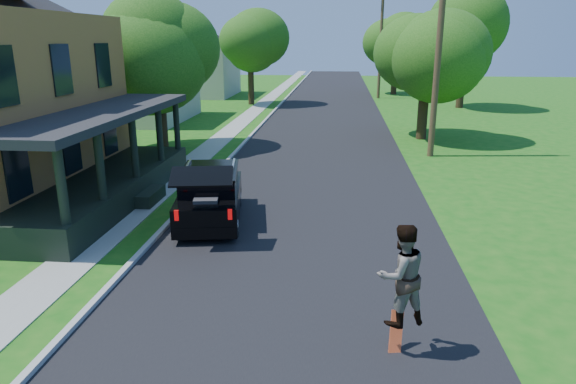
# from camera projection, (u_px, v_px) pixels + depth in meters

# --- Properties ---
(ground) EXTENTS (140.00, 140.00, 0.00)m
(ground) POSITION_uv_depth(u_px,v_px,m) (291.00, 294.00, 11.23)
(ground) COLOR #155C12
(ground) RESTS_ON ground
(street) EXTENTS (8.00, 120.00, 0.02)m
(street) POSITION_uv_depth(u_px,v_px,m) (323.00, 133.00, 30.30)
(street) COLOR black
(street) RESTS_ON ground
(curb) EXTENTS (0.15, 120.00, 0.12)m
(curb) POSITION_uv_depth(u_px,v_px,m) (255.00, 132.00, 30.68)
(curb) COLOR #A6A6A1
(curb) RESTS_ON ground
(sidewalk) EXTENTS (1.30, 120.00, 0.03)m
(sidewalk) POSITION_uv_depth(u_px,v_px,m) (230.00, 132.00, 30.83)
(sidewalk) COLOR gray
(sidewalk) RESTS_ON ground
(front_walk) EXTENTS (6.50, 1.20, 0.03)m
(front_walk) POSITION_uv_depth(u_px,v_px,m) (36.00, 199.00, 17.86)
(front_walk) COLOR gray
(front_walk) RESTS_ON ground
(neighbor_house_mid) EXTENTS (12.78, 12.78, 8.30)m
(neighbor_house_mid) POSITION_uv_depth(u_px,v_px,m) (124.00, 57.00, 34.20)
(neighbor_house_mid) COLOR #B4ADA0
(neighbor_house_mid) RESTS_ON ground
(neighbor_house_far) EXTENTS (12.78, 12.78, 8.30)m
(neighbor_house_far) POSITION_uv_depth(u_px,v_px,m) (191.00, 51.00, 49.45)
(neighbor_house_far) COLOR #B4ADA0
(neighbor_house_far) RESTS_ON ground
(black_suv) EXTENTS (2.39, 4.76, 2.12)m
(black_suv) POSITION_uv_depth(u_px,v_px,m) (210.00, 195.00, 15.52)
(black_suv) COLOR black
(black_suv) RESTS_ON ground
(skateboarder) EXTENTS (1.10, 1.00, 1.83)m
(skateboarder) POSITION_uv_depth(u_px,v_px,m) (401.00, 275.00, 8.73)
(skateboarder) COLOR black
(skateboarder) RESTS_ON ground
(skateboard) EXTENTS (0.28, 0.39, 0.80)m
(skateboard) POSITION_uv_depth(u_px,v_px,m) (396.00, 335.00, 9.14)
(skateboard) COLOR #B8380F
(skateboard) RESTS_ON ground
(tree_left_mid) EXTENTS (7.55, 7.34, 8.34)m
(tree_left_mid) POSITION_uv_depth(u_px,v_px,m) (155.00, 42.00, 24.00)
(tree_left_mid) COLOR black
(tree_left_mid) RESTS_ON ground
(tree_left_far) EXTENTS (6.05, 6.17, 8.21)m
(tree_left_far) POSITION_uv_depth(u_px,v_px,m) (250.00, 38.00, 42.13)
(tree_left_far) COLOR black
(tree_left_far) RESTS_ON ground
(tree_right_near) EXTENTS (6.02, 6.23, 7.81)m
(tree_right_near) POSITION_uv_depth(u_px,v_px,m) (427.00, 43.00, 27.19)
(tree_right_near) COLOR black
(tree_right_near) RESTS_ON ground
(tree_right_mid) EXTENTS (5.74, 5.64, 9.31)m
(tree_right_mid) POSITION_uv_depth(u_px,v_px,m) (466.00, 26.00, 39.72)
(tree_right_mid) COLOR black
(tree_right_mid) RESTS_ON ground
(tree_right_far) EXTENTS (6.80, 6.99, 8.75)m
(tree_right_far) POSITION_uv_depth(u_px,v_px,m) (397.00, 34.00, 49.95)
(tree_right_far) COLOR black
(tree_right_far) RESTS_ON ground
(utility_pole_near) EXTENTS (1.78, 0.32, 11.08)m
(utility_pole_near) POSITION_uv_depth(u_px,v_px,m) (440.00, 31.00, 22.78)
(utility_pole_near) COLOR #4B2F22
(utility_pole_near) RESTS_ON ground
(utility_pole_far) EXTENTS (1.64, 0.44, 9.66)m
(utility_pole_far) POSITION_uv_depth(u_px,v_px,m) (381.00, 43.00, 46.76)
(utility_pole_far) COLOR #4B2F22
(utility_pole_far) RESTS_ON ground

